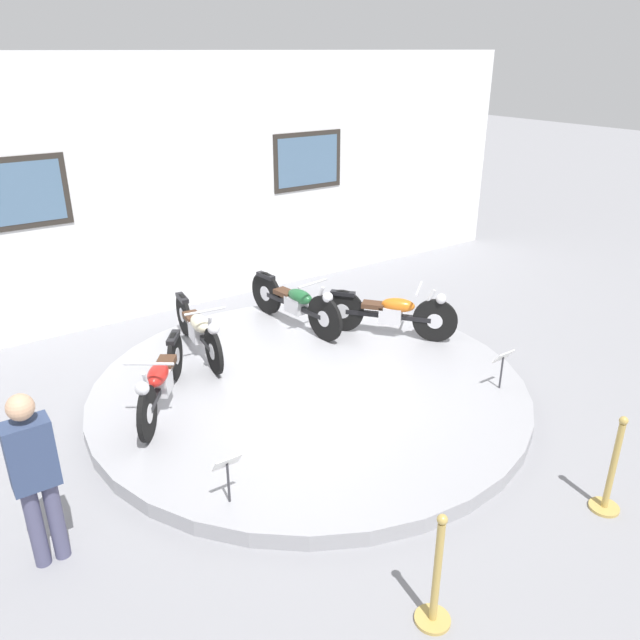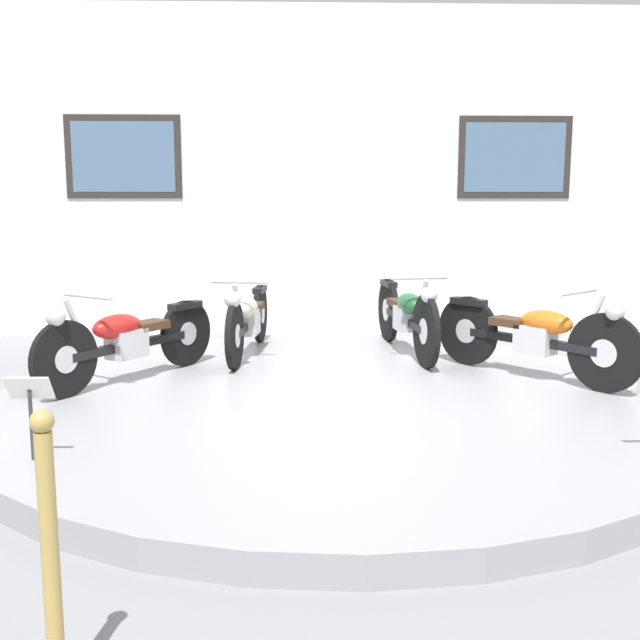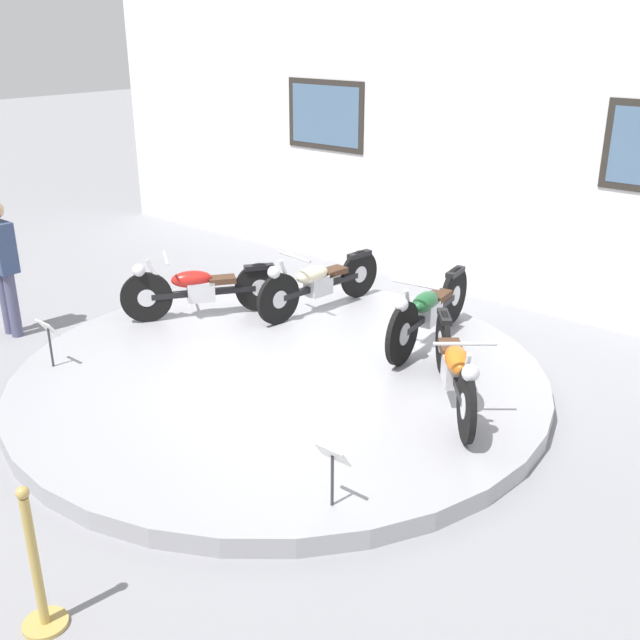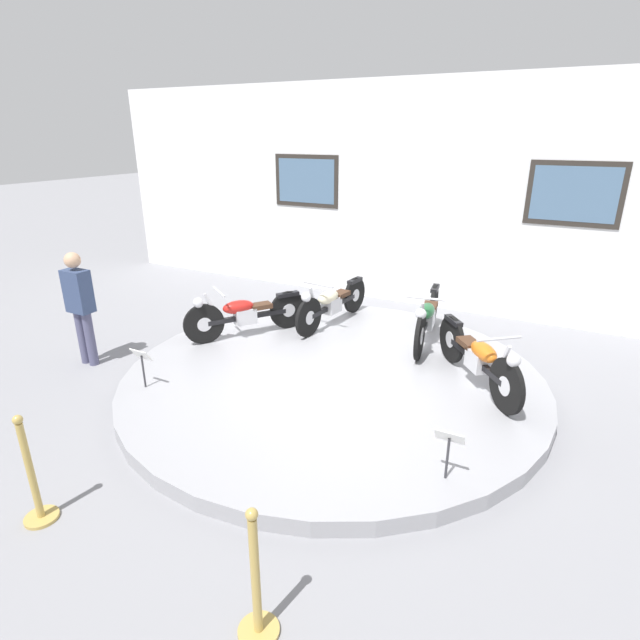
{
  "view_description": "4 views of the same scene",
  "coord_description": "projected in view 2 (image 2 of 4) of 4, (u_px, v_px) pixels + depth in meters",
  "views": [
    {
      "loc": [
        -3.79,
        -5.73,
        4.03
      ],
      "look_at": [
        0.25,
        0.13,
        0.92
      ],
      "focal_mm": 35.0,
      "sensor_mm": 36.0,
      "label": 1
    },
    {
      "loc": [
        -0.3,
        -5.72,
        1.69
      ],
      "look_at": [
        -0.12,
        0.12,
        0.75
      ],
      "focal_mm": 42.0,
      "sensor_mm": 36.0,
      "label": 2
    },
    {
      "loc": [
        4.75,
        -5.05,
        3.51
      ],
      "look_at": [
        0.24,
        0.35,
        0.67
      ],
      "focal_mm": 42.0,
      "sensor_mm": 36.0,
      "label": 3
    },
    {
      "loc": [
        2.58,
        -5.28,
        3.12
      ],
      "look_at": [
        -0.25,
        0.13,
        0.81
      ],
      "focal_mm": 28.0,
      "sensor_mm": 36.0,
      "label": 4
    }
  ],
  "objects": [
    {
      "name": "stanchion_post_left_of_entry",
      "position": [
        53.0,
        606.0,
        2.5
      ],
      "size": [
        0.28,
        0.28,
        1.02
      ],
      "color": "tan",
      "rests_on": "ground_plane"
    },
    {
      "name": "motorcycle_cream",
      "position": [
        248.0,
        317.0,
        7.33
      ],
      "size": [
        0.54,
        1.95,
        0.78
      ],
      "color": "black",
      "rests_on": "display_platform"
    },
    {
      "name": "motorcycle_green",
      "position": [
        407.0,
        314.0,
        7.38
      ],
      "size": [
        0.54,
        2.01,
        0.81
      ],
      "color": "black",
      "rests_on": "display_platform"
    },
    {
      "name": "ground_plane",
      "position": [
        335.0,
        415.0,
        5.92
      ],
      "size": [
        60.0,
        60.0,
        0.0
      ],
      "primitive_type": "plane",
      "color": "gray"
    },
    {
      "name": "display_platform",
      "position": [
        335.0,
        405.0,
        5.91
      ],
      "size": [
        5.41,
        5.41,
        0.17
      ],
      "primitive_type": "cylinder",
      "color": "#99999E",
      "rests_on": "ground_plane"
    },
    {
      "name": "back_wall",
      "position": [
        320.0,
        174.0,
        9.3
      ],
      "size": [
        14.0,
        0.22,
        4.01
      ],
      "color": "white",
      "rests_on": "ground_plane"
    },
    {
      "name": "info_placard_front_left",
      "position": [
        30.0,
        399.0,
        4.35
      ],
      "size": [
        0.26,
        0.11,
        0.51
      ],
      "color": "#333338",
      "rests_on": "display_platform"
    },
    {
      "name": "motorcycle_red",
      "position": [
        126.0,
        338.0,
        6.26
      ],
      "size": [
        1.16,
        1.64,
        0.78
      ],
      "color": "black",
      "rests_on": "display_platform"
    },
    {
      "name": "motorcycle_orange",
      "position": [
        536.0,
        334.0,
        6.37
      ],
      "size": [
        1.31,
        1.57,
        0.79
      ],
      "color": "black",
      "rests_on": "display_platform"
    }
  ]
}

